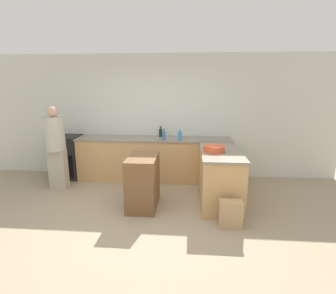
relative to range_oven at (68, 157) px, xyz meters
name	(u,v)px	position (x,y,z in m)	size (l,w,h in m)	color
ground_plane	(137,223)	(1.96, -1.96, -0.47)	(14.00, 14.00, 0.00)	tan
wall_back	(156,116)	(1.96, 0.35, 0.88)	(8.00, 0.06, 2.70)	silver
counter_back	(154,159)	(1.96, 0.00, 0.00)	(3.30, 0.66, 0.93)	tan
counter_peninsula	(220,176)	(3.27, -1.03, 0.00)	(0.69, 1.47, 0.93)	tan
range_oven	(68,157)	(0.00, 0.00, 0.00)	(0.61, 0.64, 0.94)	black
island_table	(143,182)	(1.95, -1.36, -0.03)	(0.48, 0.81, 0.88)	brown
mixing_bowl	(214,149)	(3.14, -1.12, 0.51)	(0.36, 0.36, 0.10)	#DB512D
water_bottle_blue	(164,135)	(2.19, -0.16, 0.55)	(0.07, 0.07, 0.23)	#386BB7
wine_bottle_dark	(161,132)	(2.09, 0.16, 0.55)	(0.08, 0.08, 0.23)	black
dish_soap_bottle	(180,136)	(2.52, -0.16, 0.54)	(0.08, 0.08, 0.21)	#338CBF
person_by_range	(56,145)	(0.13, -0.69, 0.42)	(0.36, 0.36, 1.64)	#ADA38E
paper_bag	(231,214)	(3.34, -1.94, -0.26)	(0.33, 0.17, 0.41)	tan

